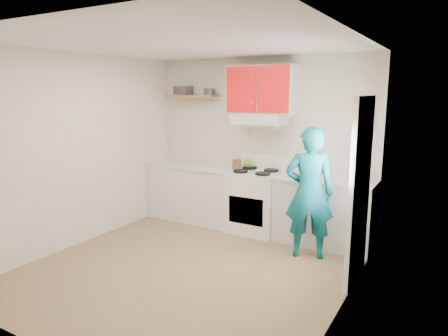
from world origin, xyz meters
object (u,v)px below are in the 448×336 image
Objects in this scene: tin at (209,92)px; person at (309,193)px; crock at (237,165)px; stove at (256,202)px; kettle at (249,164)px.

person is (1.92, -0.71, -1.25)m from tin.
crock is at bearing -13.83° from tin.
stove is 5.73× the size of crock.
person is (1.35, -0.57, -0.14)m from crock.
kettle is (-0.20, 0.18, 0.53)m from stove.
stove is 1.89m from tin.
kettle is 0.20m from crock.
tin is 1.26m from crock.
crock is (0.57, -0.14, -1.11)m from tin.
kettle reaches higher than crock.
person is at bearing -22.90° from crock.
person is at bearing -17.41° from kettle.
person is at bearing -27.44° from stove.
crock is 1.47m from person.
tin reaches higher than crock.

